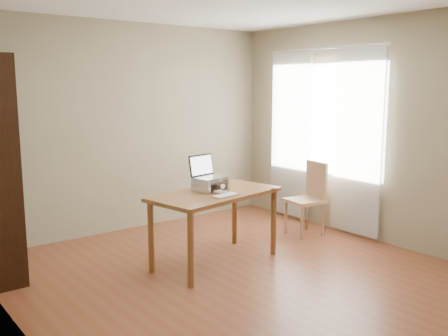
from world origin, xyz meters
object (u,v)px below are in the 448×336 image
keyboard (226,196)px  chair (308,195)px  laptop (207,172)px  cat (207,184)px  desk (215,202)px

keyboard → chair: (1.58, 0.35, -0.28)m
laptop → keyboard: bearing=-105.8°
cat → laptop: bearing=30.6°
desk → chair: (1.54, 0.13, -0.17)m
cat → chair: (1.57, 0.02, -0.34)m
cat → chair: cat is taller
laptop → keyboard: (-0.04, -0.36, -0.18)m
keyboard → cat: (0.01, 0.33, 0.06)m
desk → keyboard: (-0.04, -0.22, 0.11)m
laptop → chair: 1.61m
desk → cat: 0.21m
keyboard → cat: cat is taller
laptop → chair: laptop is taller
desk → chair: size_ratio=1.62×
laptop → cat: size_ratio=0.74×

